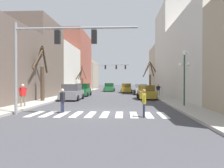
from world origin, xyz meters
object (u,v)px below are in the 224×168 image
at_px(car_at_intersection, 72,93).
at_px(pedestrian_on_left_sidewalk, 144,101).
at_px(car_parked_left_far, 146,93).
at_px(street_tree_right_far, 82,80).
at_px(pedestrian_crossing_street, 62,99).
at_px(street_tree_left_near, 150,77).
at_px(car_parked_left_near, 141,90).
at_px(pedestrian_on_right_sidewalk, 23,93).
at_px(car_parked_right_far, 83,90).
at_px(street_tree_left_far, 41,72).
at_px(car_parked_right_mid, 126,88).
at_px(car_parked_left_mid, 109,88).
at_px(street_lamp_right_corner, 184,67).
at_px(traffic_signal_far, 107,70).
at_px(traffic_signal_near, 52,47).
at_px(pedestrian_waiting_at_curb, 158,89).

distance_m(car_at_intersection, pedestrian_on_left_sidewalk, 13.30).
bearing_deg(car_parked_left_far, street_tree_right_far, 36.34).
bearing_deg(pedestrian_crossing_street, street_tree_left_near, 169.56).
bearing_deg(street_tree_left_near, pedestrian_on_left_sidewalk, -97.36).
height_order(car_parked_left_near, pedestrian_on_right_sidewalk, pedestrian_on_right_sidewalk).
height_order(car_at_intersection, car_parked_right_far, same).
xyz_separation_m(car_at_intersection, car_parked_right_far, (-0.07, 6.76, -0.00)).
bearing_deg(car_parked_left_near, street_tree_right_far, 62.03).
bearing_deg(pedestrian_on_right_sidewalk, street_tree_left_far, -142.78).
relative_size(car_parked_right_mid, street_tree_right_far, 0.98).
distance_m(car_parked_left_mid, pedestrian_on_right_sidewalk, 29.58).
distance_m(car_parked_right_mid, street_tree_right_far, 8.47).
xyz_separation_m(car_parked_left_far, street_tree_right_far, (-10.57, 14.36, 1.65)).
bearing_deg(street_tree_left_near, street_tree_right_far, -175.69).
height_order(street_lamp_right_corner, car_at_intersection, street_lamp_right_corner).
distance_m(traffic_signal_far, street_tree_left_near, 10.26).
bearing_deg(pedestrian_on_right_sidewalk, car_parked_left_mid, -158.72).
height_order(traffic_signal_near, street_tree_left_far, traffic_signal_near).
bearing_deg(street_lamp_right_corner, pedestrian_waiting_at_curb, 90.98).
height_order(traffic_signal_far, pedestrian_on_right_sidewalk, traffic_signal_far).
relative_size(traffic_signal_far, car_at_intersection, 1.76).
height_order(car_parked_left_mid, car_at_intersection, car_at_intersection).
relative_size(street_lamp_right_corner, car_parked_left_far, 1.01).
distance_m(traffic_signal_far, car_parked_left_far, 21.86).
bearing_deg(traffic_signal_far, pedestrian_crossing_street, -90.38).
distance_m(car_parked_left_near, car_parked_right_far, 9.34).
xyz_separation_m(pedestrian_waiting_at_curb, street_tree_left_near, (0.26, 11.35, 1.87)).
bearing_deg(car_parked_right_far, car_parked_right_mid, -32.94).
relative_size(car_parked_left_mid, pedestrian_on_right_sidewalk, 2.63).
height_order(car_parked_left_far, car_parked_right_mid, car_parked_right_mid).
height_order(car_parked_right_mid, pedestrian_on_left_sidewalk, car_parked_right_mid).
height_order(car_parked_left_near, pedestrian_crossing_street, car_parked_left_near).
bearing_deg(street_tree_left_near, traffic_signal_far, 149.02).
height_order(street_tree_left_near, street_tree_right_far, street_tree_left_near).
height_order(car_parked_left_mid, pedestrian_waiting_at_curb, car_parked_left_mid).
distance_m(street_tree_left_far, street_tree_left_near, 23.69).
distance_m(car_parked_right_mid, street_tree_left_near, 5.06).
bearing_deg(pedestrian_on_right_sidewalk, traffic_signal_far, -157.18).
bearing_deg(car_parked_right_far, car_parked_left_near, -65.74).
xyz_separation_m(street_tree_left_far, street_tree_right_far, (0.44, 18.67, -0.63)).
height_order(car_parked_left_far, pedestrian_crossing_street, car_parked_left_far).
bearing_deg(car_parked_left_near, car_parked_right_mid, 21.34).
bearing_deg(car_parked_right_far, car_parked_left_far, -119.99).
bearing_deg(pedestrian_on_left_sidewalk, car_parked_right_mid, -176.48).
xyz_separation_m(traffic_signal_near, car_parked_right_mid, (4.78, 27.09, -3.46)).
bearing_deg(street_tree_left_far, car_parked_left_mid, 77.61).
bearing_deg(pedestrian_on_right_sidewalk, street_tree_left_near, -176.62).
bearing_deg(pedestrian_waiting_at_curb, street_tree_left_near, -103.85).
bearing_deg(street_tree_left_near, pedestrian_crossing_street, -108.21).
bearing_deg(car_at_intersection, traffic_signal_near, -172.50).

